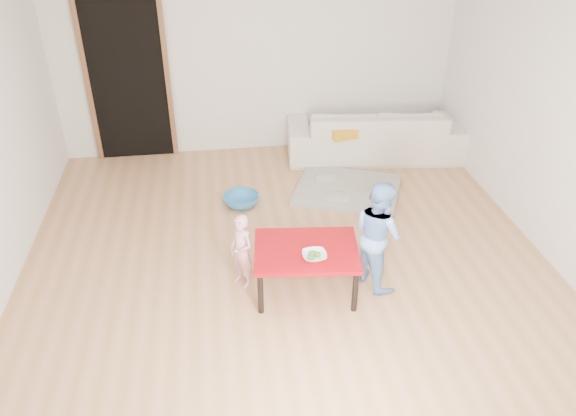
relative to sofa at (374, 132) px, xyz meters
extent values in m
cube|color=#AE7D4A|center=(-1.45, -2.05, -0.32)|extent=(5.00, 5.00, 0.01)
cube|color=silver|center=(-1.45, 0.45, 0.98)|extent=(5.00, 0.02, 2.60)
cube|color=silver|center=(1.05, -2.05, 0.98)|extent=(0.02, 5.00, 2.60)
imported|color=beige|center=(0.00, 0.00, 0.00)|extent=(2.30, 1.10, 0.65)
cube|color=orange|center=(-0.44, -0.23, 0.16)|extent=(0.52, 0.48, 0.12)
imported|color=white|center=(-1.30, -2.75, 0.15)|extent=(0.20, 0.20, 0.05)
imported|color=#EA6A7D|center=(-1.89, -2.44, 0.03)|extent=(0.29, 0.31, 0.71)
imported|color=#6BACF9|center=(-0.70, -2.57, 0.19)|extent=(0.54, 0.60, 1.02)
imported|color=teal|center=(-1.81, -1.06, -0.26)|extent=(0.40, 0.40, 0.13)
camera|label=1|loc=(-2.05, -6.48, 2.92)|focal=35.00mm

